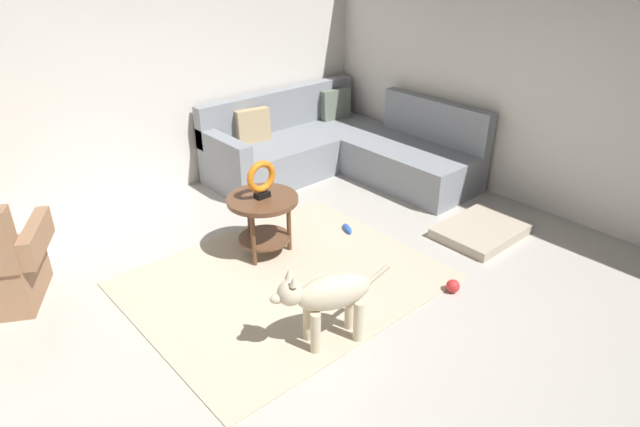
{
  "coord_description": "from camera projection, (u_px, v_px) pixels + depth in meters",
  "views": [
    {
      "loc": [
        -2.03,
        -2.21,
        2.5
      ],
      "look_at": [
        0.45,
        0.6,
        0.55
      ],
      "focal_mm": 30.38,
      "sensor_mm": 36.0,
      "label": 1
    }
  ],
  "objects": [
    {
      "name": "torus_sculpture",
      "position": [
        261.0,
        178.0,
        4.42
      ],
      "size": [
        0.28,
        0.08,
        0.33
      ],
      "color": "black",
      "rests_on": "side_table"
    },
    {
      "name": "dog",
      "position": [
        327.0,
        296.0,
        3.55
      ],
      "size": [
        0.82,
        0.38,
        0.63
      ],
      "rotation": [
        0.0,
        0.0,
        1.23
      ],
      "color": "beige",
      "rests_on": "ground_plane"
    },
    {
      "name": "wall_right",
      "position": [
        569.0,
        75.0,
        4.92
      ],
      "size": [
        0.12,
        6.0,
        2.7
      ],
      "primitive_type": "cube",
      "color": "silver",
      "rests_on": "ground_plane"
    },
    {
      "name": "dog_bed_mat",
      "position": [
        481.0,
        231.0,
        5.01
      ],
      "size": [
        0.8,
        0.6,
        0.09
      ],
      "primitive_type": "cube",
      "color": "#B2A38E",
      "rests_on": "ground_plane"
    },
    {
      "name": "ground_plane",
      "position": [
        328.0,
        337.0,
        3.84
      ],
      "size": [
        6.0,
        6.0,
        0.1
      ],
      "primitive_type": "cube",
      "color": "#B7B2A8"
    },
    {
      "name": "area_rug",
      "position": [
        284.0,
        280.0,
        4.36
      ],
      "size": [
        2.3,
        1.9,
        0.01
      ],
      "primitive_type": "cube",
      "color": "#BCAD93",
      "rests_on": "ground_plane"
    },
    {
      "name": "wall_back",
      "position": [
        122.0,
        68.0,
        5.14
      ],
      "size": [
        6.0,
        0.12,
        2.7
      ],
      "primitive_type": "cube",
      "color": "silver",
      "rests_on": "ground_plane"
    },
    {
      "name": "side_table",
      "position": [
        263.0,
        210.0,
        4.56
      ],
      "size": [
        0.6,
        0.6,
        0.54
      ],
      "color": "brown",
      "rests_on": "ground_plane"
    },
    {
      "name": "dog_toy_ball",
      "position": [
        453.0,
        286.0,
        4.21
      ],
      "size": [
        0.11,
        0.11,
        0.11
      ],
      "primitive_type": "sphere",
      "color": "red",
      "rests_on": "ground_plane"
    },
    {
      "name": "sectional_couch",
      "position": [
        338.0,
        150.0,
        6.19
      ],
      "size": [
        2.2,
        2.25,
        0.88
      ],
      "color": "gray",
      "rests_on": "ground_plane"
    },
    {
      "name": "dog_toy_bone",
      "position": [
        347.0,
        229.0,
        5.07
      ],
      "size": [
        0.13,
        0.19,
        0.06
      ],
      "primitive_type": "ellipsoid",
      "rotation": [
        0.0,
        0.0,
        1.14
      ],
      "color": "blue",
      "rests_on": "ground_plane"
    }
  ]
}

